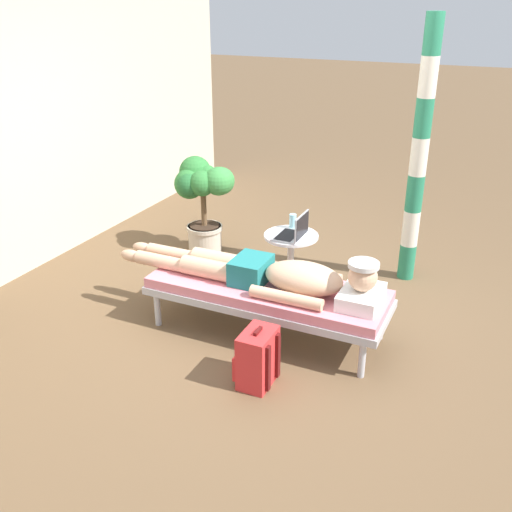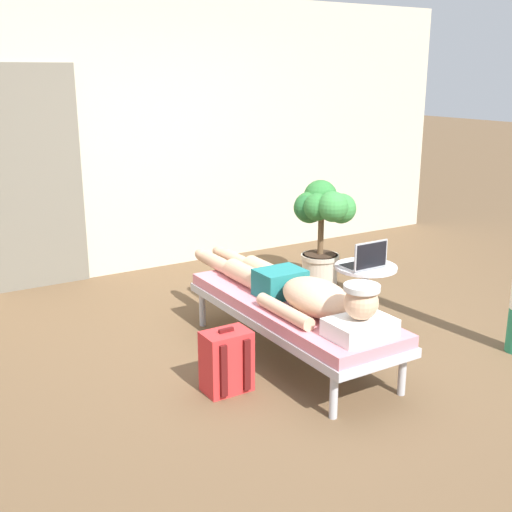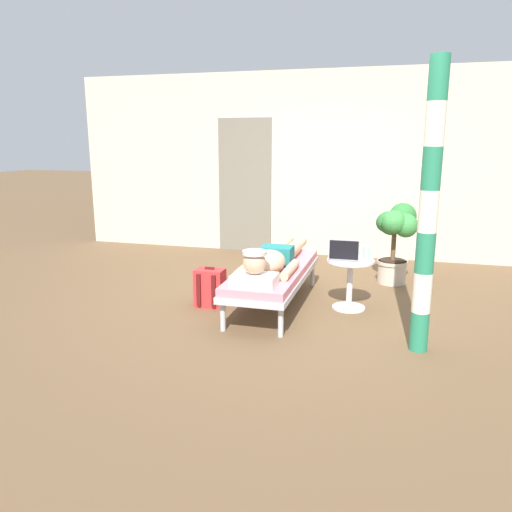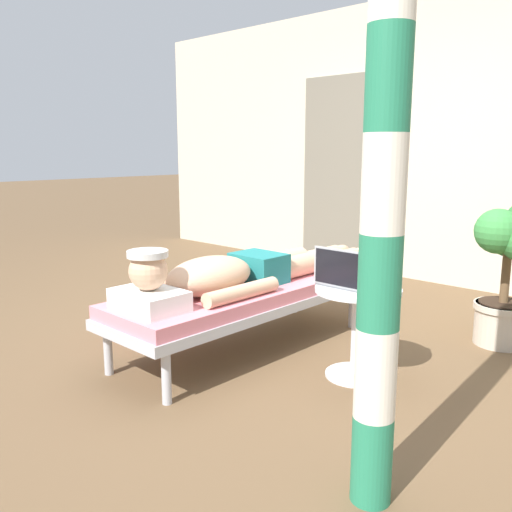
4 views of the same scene
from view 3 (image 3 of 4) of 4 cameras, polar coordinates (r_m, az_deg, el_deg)
ground_plane at (r=5.42m, az=3.74°, el=-5.42°), size 40.00×40.00×0.00m
house_wall_back at (r=7.68m, az=6.86°, el=10.24°), size 7.60×0.20×2.70m
house_door_panel at (r=7.84m, az=-1.27°, el=7.97°), size 0.84×0.03×2.04m
lounge_chair at (r=5.27m, az=2.03°, el=-2.01°), size 0.64×1.88×0.42m
person_reclining at (r=5.17m, az=1.88°, el=-0.33°), size 0.53×2.17×0.33m
side_table at (r=5.25m, az=10.61°, el=-2.17°), size 0.48×0.48×0.52m
laptop at (r=5.15m, az=10.00°, el=0.16°), size 0.31×0.24×0.23m
drink_glass at (r=5.23m, az=12.40°, el=0.32°), size 0.06×0.06×0.13m
backpack at (r=5.30m, az=-5.22°, el=-3.64°), size 0.30×0.26×0.42m
potted_plant at (r=6.27m, az=15.54°, el=2.66°), size 0.49×0.62×0.97m
porch_post at (r=4.19m, az=18.97°, el=4.81°), size 0.15×0.15×2.33m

